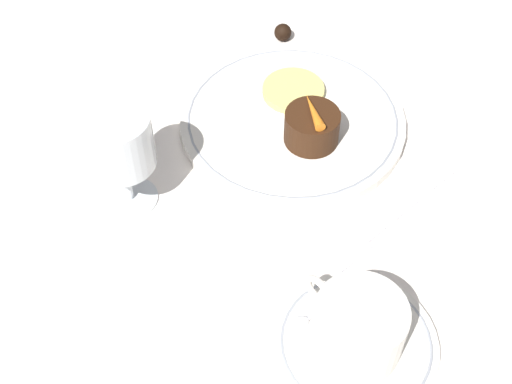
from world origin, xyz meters
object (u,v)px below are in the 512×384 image
at_px(dinner_plate, 293,121).
at_px(coffee_cup, 359,327).
at_px(wine_glass, 120,146).
at_px(fork, 383,226).
at_px(dessert_cake, 312,127).

height_order(dinner_plate, coffee_cup, coffee_cup).
distance_m(dinner_plate, wine_glass, 0.24).
relative_size(coffee_cup, wine_glass, 0.89).
distance_m(wine_glass, fork, 0.30).
bearing_deg(dinner_plate, dessert_cake, 166.29).
relative_size(wine_glass, fork, 0.64).
bearing_deg(fork, dessert_cake, -10.97).
relative_size(dinner_plate, wine_glass, 2.18).
bearing_deg(coffee_cup, dinner_plate, -33.16).
bearing_deg(fork, dinner_plate, -11.59).
xyz_separation_m(coffee_cup, wine_glass, (0.30, 0.05, 0.04)).
bearing_deg(dessert_cake, fork, 169.03).
bearing_deg(dessert_cake, coffee_cup, 143.92).
xyz_separation_m(coffee_cup, dessert_cake, (0.22, -0.16, -0.01)).
relative_size(dinner_plate, fork, 1.40).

